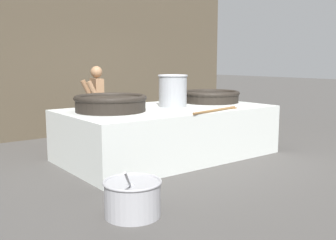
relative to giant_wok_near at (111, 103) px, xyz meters
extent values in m
plane|color=#474442|center=(1.02, -0.16, -0.99)|extent=(60.00, 60.00, 0.00)
cube|color=#4C4233|center=(1.02, 2.88, 1.26)|extent=(7.99, 0.24, 4.49)
cube|color=silver|center=(1.02, -0.16, -0.57)|extent=(3.55, 1.93, 0.85)
cylinder|color=black|center=(0.00, 0.00, -0.03)|extent=(1.10, 1.10, 0.21)
torus|color=black|center=(0.00, 0.00, 0.07)|extent=(1.14, 1.14, 0.09)
cylinder|color=black|center=(2.20, 0.04, -0.05)|extent=(1.06, 1.06, 0.18)
torus|color=black|center=(2.20, 0.04, 0.04)|extent=(1.10, 1.10, 0.08)
cylinder|color=gray|center=(1.18, -0.08, 0.13)|extent=(0.49, 0.49, 0.54)
torus|color=gray|center=(1.18, -0.08, 0.40)|extent=(0.52, 0.52, 0.03)
cylinder|color=brown|center=(1.30, -1.02, -0.12)|extent=(1.11, 0.26, 0.04)
cube|color=brown|center=(1.79, -0.92, -0.13)|extent=(0.14, 0.12, 0.02)
cylinder|color=#8C6647|center=(0.32, 1.03, -0.61)|extent=(0.12, 0.12, 0.76)
cylinder|color=#8C6647|center=(0.35, 1.19, -0.61)|extent=(0.12, 0.12, 0.76)
cube|color=#4C663F|center=(0.34, 1.11, -0.46)|extent=(0.23, 0.27, 0.50)
cube|color=#8C6647|center=(0.34, 1.11, 0.05)|extent=(0.25, 0.48, 0.56)
cylinder|color=#8C6647|center=(0.19, 0.91, 0.05)|extent=(0.32, 0.16, 0.52)
cylinder|color=#8C6647|center=(0.29, 1.36, 0.05)|extent=(0.32, 0.16, 0.52)
sphere|color=#8C6647|center=(0.34, 1.11, 0.45)|extent=(0.21, 0.21, 0.21)
cylinder|color=#9E9EA3|center=(-0.89, -2.03, -0.81)|extent=(0.60, 0.60, 0.37)
torus|color=#9E9EA3|center=(-0.89, -2.03, -0.62)|extent=(0.63, 0.63, 0.03)
cylinder|color=tan|center=(-0.89, -2.03, -0.72)|extent=(0.53, 0.53, 0.09)
sphere|color=#9E9EA3|center=(-0.95, -2.11, -0.65)|extent=(0.11, 0.11, 0.11)
cylinder|color=#9E9EA3|center=(-1.08, -2.26, -0.51)|extent=(0.28, 0.33, 0.30)
camera|label=1|loc=(-3.02, -5.44, 0.65)|focal=42.00mm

